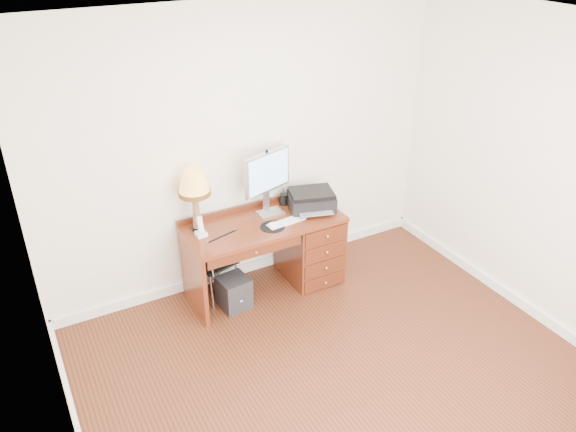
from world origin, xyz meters
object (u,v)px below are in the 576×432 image
equipment_box (234,292)px  phone (201,230)px  desk (293,243)px  chair (216,259)px  monitor (268,175)px  leg_lamp (194,186)px  printer (311,200)px

equipment_box → phone: bearing=136.6°
desk → phone: bearing=178.1°
phone → chair: 0.37m
chair → equipment_box: size_ratio=2.42×
monitor → equipment_box: (-0.52, -0.27, -0.99)m
leg_lamp → equipment_box: 1.09m
printer → leg_lamp: leg_lamp is taller
printer → phone: size_ratio=2.62×
printer → leg_lamp: 1.18m
phone → printer: bearing=-5.9°
printer → phone: (-1.14, 0.02, -0.04)m
monitor → equipment_box: monitor is taller
monitor → equipment_box: size_ratio=2.01×
monitor → chair: (-0.62, -0.10, -0.69)m
chair → equipment_box: chair is taller
monitor → phone: bearing=170.4°
phone → chair: bearing=-1.5°
leg_lamp → monitor: bearing=-1.6°
monitor → leg_lamp: 0.72m
chair → printer: bearing=-17.1°
leg_lamp → chair: (0.11, -0.12, -0.73)m
desk → printer: printer is taller
desk → equipment_box: desk is taller
printer → equipment_box: 1.16m
phone → chair: size_ratio=0.26×
printer → equipment_box: (-0.92, -0.14, -0.69)m
phone → equipment_box: size_ratio=0.62×
monitor → phone: monitor is taller
phone → leg_lamp: bearing=78.3°
printer → chair: bearing=-165.1°
leg_lamp → chair: leg_lamp is taller
leg_lamp → chair: 0.75m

